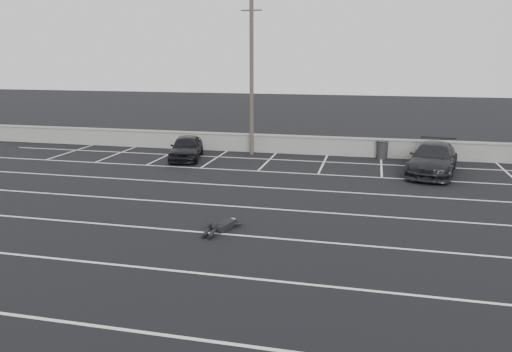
% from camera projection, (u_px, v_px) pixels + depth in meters
% --- Properties ---
extents(ground, '(120.00, 120.00, 0.00)m').
position_uv_depth(ground, '(255.00, 237.00, 15.79)').
color(ground, black).
rests_on(ground, ground).
extents(seawall, '(50.00, 0.45, 1.06)m').
position_uv_depth(seawall, '(311.00, 145.00, 28.91)').
color(seawall, gray).
rests_on(seawall, ground).
extents(stall_lines, '(36.00, 20.05, 0.01)m').
position_uv_depth(stall_lines, '(278.00, 199.00, 19.98)').
color(stall_lines, silver).
rests_on(stall_lines, ground).
extents(car_left, '(2.35, 4.13, 1.32)m').
position_uv_depth(car_left, '(186.00, 147.00, 27.50)').
color(car_left, black).
rests_on(car_left, ground).
extents(car_right, '(3.05, 5.41, 1.48)m').
position_uv_depth(car_right, '(433.00, 159.00, 24.07)').
color(car_right, black).
rests_on(car_right, ground).
extents(utility_pole, '(1.14, 0.23, 8.56)m').
position_uv_depth(utility_pole, '(252.00, 79.00, 28.01)').
color(utility_pole, '#4C4238').
rests_on(utility_pole, ground).
extents(trash_bin, '(0.86, 0.86, 1.01)m').
position_uv_depth(trash_bin, '(382.00, 150.00, 27.65)').
color(trash_bin, '#242426').
rests_on(trash_bin, ground).
extents(person, '(2.06, 2.72, 0.45)m').
position_uv_depth(person, '(226.00, 222.00, 16.52)').
color(person, black).
rests_on(person, ground).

